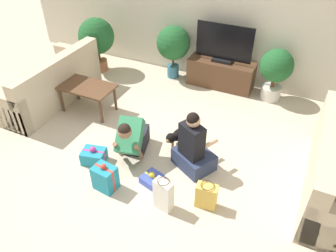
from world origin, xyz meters
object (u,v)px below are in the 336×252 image
object	(u,v)px
sofa_left	(48,85)
gift_bag_b	(206,196)
gift_box_b	(105,178)
gift_bag_a	(163,195)
tv	(224,45)
person_sitting	(193,149)
potted_plant_back_right	(276,69)
potted_plant_back_left	(173,44)
person_kneeling	(132,137)
tv_console	(221,74)
gift_box_a	(94,156)
coffee_table	(87,89)
dog	(177,136)
potted_plant_corner_left	(97,38)
gift_box_c	(152,179)

from	to	relation	value
sofa_left	gift_bag_b	bearing A→B (deg)	72.32
gift_box_b	gift_bag_a	size ratio (longest dim) A/B	0.90
tv	person_sitting	size ratio (longest dim) A/B	1.13
potted_plant_back_right	gift_box_b	bearing A→B (deg)	-115.68
gift_box_b	gift_bag_a	distance (m)	0.80
potted_plant_back_left	person_sitting	size ratio (longest dim) A/B	1.13
gift_bag_a	gift_bag_b	bearing A→B (deg)	28.45
potted_plant_back_right	person_kneeling	bearing A→B (deg)	-121.62
tv_console	potted_plant_back_right	distance (m)	1.01
gift_box_a	coffee_table	bearing A→B (deg)	128.62
sofa_left	gift_bag_b	distance (m)	3.49
tv_console	gift_bag_b	xyz separation A→B (m)	(0.74, -2.83, -0.08)
sofa_left	gift_bag_a	bearing A→B (deg)	65.62
sofa_left	coffee_table	world-z (taller)	sofa_left
gift_box_b	dog	bearing A→B (deg)	64.82
coffee_table	potted_plant_corner_left	size ratio (longest dim) A/B	0.84
person_kneeling	dog	xyz separation A→B (m)	(0.50, 0.40, -0.09)
gift_box_c	gift_bag_a	bearing A→B (deg)	-43.92
sofa_left	gift_box_a	xyz separation A→B (m)	(1.65, -1.00, -0.20)
tv	potted_plant_back_right	world-z (taller)	tv
sofa_left	dog	distance (m)	2.59
potted_plant_back_left	gift_bag_b	bearing A→B (deg)	-58.49
tv_console	gift_bag_b	bearing A→B (deg)	-75.26
potted_plant_back_right	gift_bag_a	bearing A→B (deg)	-102.39
gift_bag_b	potted_plant_back_right	bearing A→B (deg)	85.58
potted_plant_back_left	tv	bearing A→B (deg)	2.98
gift_box_b	person_kneeling	bearing A→B (deg)	89.21
gift_box_c	coffee_table	bearing A→B (deg)	149.32
tv	gift_box_b	size ratio (longest dim) A/B	2.53
coffee_table	tv	distance (m)	2.50
tv_console	potted_plant_corner_left	bearing A→B (deg)	-169.98
gift_box_b	gift_bag_b	size ratio (longest dim) A/B	1.14
coffee_table	dog	world-z (taller)	coffee_table
gift_bag_a	person_kneeling	bearing A→B (deg)	140.44
gift_box_c	gift_bag_b	size ratio (longest dim) A/B	0.86
coffee_table	potted_plant_back_right	world-z (taller)	potted_plant_back_right
coffee_table	gift_bag_b	world-z (taller)	coffee_table
tv	potted_plant_back_right	size ratio (longest dim) A/B	1.10
potted_plant_corner_left	person_kneeling	bearing A→B (deg)	-45.79
gift_box_c	person_kneeling	bearing A→B (deg)	143.69
potted_plant_corner_left	coffee_table	bearing A→B (deg)	-62.39
gift_box_c	gift_box_b	bearing A→B (deg)	-145.50
dog	gift_bag_b	bearing A→B (deg)	-31.08
coffee_table	person_sitting	size ratio (longest dim) A/B	1.00
sofa_left	person_kneeling	distance (m)	2.18
sofa_left	gift_bag_b	size ratio (longest dim) A/B	5.57
coffee_table	gift_bag_a	size ratio (longest dim) A/B	2.00
person_sitting	gift_box_b	size ratio (longest dim) A/B	2.24
tv	person_sitting	distance (m)	2.35
person_kneeling	gift_box_b	xyz separation A→B (m)	(-0.01, -0.68, -0.15)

